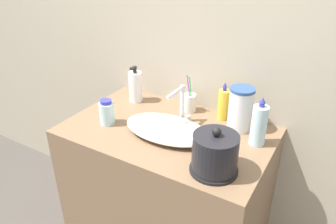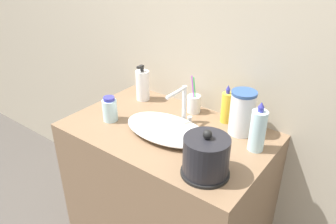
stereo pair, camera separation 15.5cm
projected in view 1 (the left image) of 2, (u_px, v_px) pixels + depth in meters
name	position (u px, v px, depth m)	size (l,w,h in m)	color
wall_back	(201.00, 23.00, 1.64)	(6.00, 0.04, 2.60)	#ADA38E
vanity_counter	(167.00, 196.00, 1.80)	(1.00, 0.62, 0.85)	brown
sink_basin	(167.00, 129.00, 1.55)	(0.43, 0.25, 0.06)	white
faucet	(181.00, 103.00, 1.61)	(0.06, 0.15, 0.20)	silver
electric_kettle	(215.00, 155.00, 1.28)	(0.20, 0.20, 0.20)	black
toothbrush_cup	(190.00, 102.00, 1.75)	(0.07, 0.07, 0.21)	silver
lotion_bottle	(136.00, 86.00, 1.85)	(0.08, 0.08, 0.21)	white
shampoo_bottle	(107.00, 113.00, 1.63)	(0.08, 0.08, 0.13)	silver
mouthwash_bottle	(223.00, 104.00, 1.66)	(0.05, 0.05, 0.20)	gold
hand_cream_bottle	(259.00, 125.00, 1.45)	(0.07, 0.07, 0.23)	silver
water_pitcher	(241.00, 109.00, 1.56)	(0.12, 0.12, 0.22)	silver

